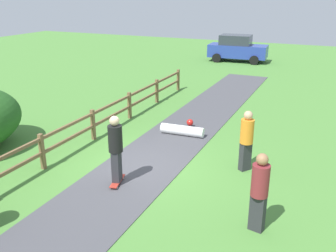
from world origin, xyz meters
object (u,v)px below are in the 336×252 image
bystander_maroon (260,189)px  bystander_orange (247,138)px  parked_car_blue (237,48)px  skater_riding (116,146)px  skater_fallen (183,130)px

bystander_maroon → bystander_orange: bystander_maroon is taller
bystander_orange → bystander_maroon: bearing=-71.6°
parked_car_blue → skater_riding: bearing=-84.7°
skater_fallen → parked_car_blue: (-2.05, 15.57, 0.76)m
skater_riding → bystander_maroon: size_ratio=1.05×
skater_riding → skater_fallen: 4.30m
skater_fallen → bystander_maroon: 6.05m
parked_car_blue → bystander_maroon: bearing=-74.2°
bystander_orange → skater_fallen: bearing=145.3°
bystander_orange → parked_car_blue: 18.12m
bystander_maroon → parked_car_blue: size_ratio=0.43×
skater_riding → bystander_maroon: 3.95m
skater_fallen → bystander_maroon: bearing=-52.1°
skater_riding → parked_car_blue: (-1.83, 19.77, -0.15)m
skater_riding → bystander_maroon: skater_riding is taller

